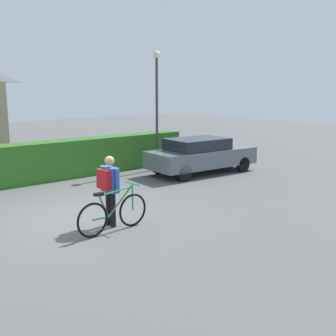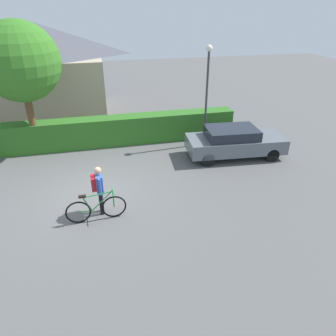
{
  "view_description": "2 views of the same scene",
  "coord_description": "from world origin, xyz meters",
  "px_view_note": "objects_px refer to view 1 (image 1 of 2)",
  "views": [
    {
      "loc": [
        -4.67,
        -8.94,
        3.16
      ],
      "look_at": [
        2.77,
        -0.23,
        0.94
      ],
      "focal_mm": 44.61,
      "sensor_mm": 36.0,
      "label": 1
    },
    {
      "loc": [
        0.44,
        -9.75,
        6.02
      ],
      "look_at": [
        2.78,
        0.01,
        0.78
      ],
      "focal_mm": 33.77,
      "sensor_mm": 36.0,
      "label": 2
    }
  ],
  "objects_px": {
    "person_rider": "(109,184)",
    "street_lamp": "(157,95)",
    "parked_car_near": "(201,155)",
    "bicycle": "(113,213)"
  },
  "relations": [
    {
      "from": "parked_car_near",
      "to": "street_lamp",
      "type": "height_order",
      "value": "street_lamp"
    },
    {
      "from": "parked_car_near",
      "to": "street_lamp",
      "type": "xyz_separation_m",
      "value": [
        -0.81,
        1.58,
        2.19
      ]
    },
    {
      "from": "street_lamp",
      "to": "bicycle",
      "type": "bearing_deg",
      "value": -136.75
    },
    {
      "from": "parked_car_near",
      "to": "street_lamp",
      "type": "bearing_deg",
      "value": 117.22
    },
    {
      "from": "street_lamp",
      "to": "parked_car_near",
      "type": "bearing_deg",
      "value": -62.78
    },
    {
      "from": "parked_car_near",
      "to": "bicycle",
      "type": "distance_m",
      "value": 6.91
    },
    {
      "from": "person_rider",
      "to": "street_lamp",
      "type": "bearing_deg",
      "value": 41.8
    },
    {
      "from": "parked_car_near",
      "to": "person_rider",
      "type": "relative_size",
      "value": 2.61
    },
    {
      "from": "bicycle",
      "to": "street_lamp",
      "type": "bearing_deg",
      "value": 43.25
    },
    {
      "from": "parked_car_near",
      "to": "person_rider",
      "type": "height_order",
      "value": "person_rider"
    }
  ]
}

